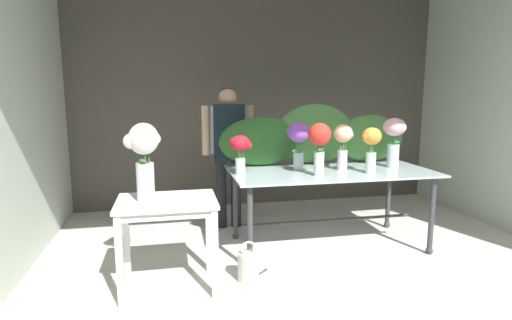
{
  "coord_description": "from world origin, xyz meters",
  "views": [
    {
      "loc": [
        -1.21,
        -2.19,
        1.57
      ],
      "look_at": [
        -0.47,
        1.35,
        0.96
      ],
      "focal_mm": 28.97,
      "sensor_mm": 36.0,
      "label": 1
    }
  ],
  "objects_px": {
    "vase_peach_carnations": "(343,142)",
    "vase_violet_peonies": "(299,139)",
    "vase_scarlet_dahlias": "(320,142)",
    "florist": "(228,142)",
    "vase_white_roses_tall": "(144,155)",
    "side_table_white": "(167,212)",
    "vase_blush_ranunculus": "(394,137)",
    "vase_crimson_freesia": "(240,149)",
    "vase_sunset_anemones": "(371,145)",
    "display_table_glass": "(329,180)",
    "watering_can": "(249,266)"
  },
  "relations": [
    {
      "from": "vase_sunset_anemones",
      "to": "side_table_white",
      "type": "bearing_deg",
      "value": -169.52
    },
    {
      "from": "vase_sunset_anemones",
      "to": "vase_violet_peonies",
      "type": "distance_m",
      "value": 0.69
    },
    {
      "from": "vase_peach_carnations",
      "to": "vase_violet_peonies",
      "type": "bearing_deg",
      "value": 167.05
    },
    {
      "from": "vase_sunset_anemones",
      "to": "vase_blush_ranunculus",
      "type": "xyz_separation_m",
      "value": [
        0.37,
        0.24,
        0.04
      ]
    },
    {
      "from": "watering_can",
      "to": "vase_white_roses_tall",
      "type": "bearing_deg",
      "value": 178.83
    },
    {
      "from": "side_table_white",
      "to": "vase_crimson_freesia",
      "type": "xyz_separation_m",
      "value": [
        0.68,
        0.55,
        0.4
      ]
    },
    {
      "from": "florist",
      "to": "watering_can",
      "type": "relative_size",
      "value": 4.56
    },
    {
      "from": "vase_scarlet_dahlias",
      "to": "vase_violet_peonies",
      "type": "xyz_separation_m",
      "value": [
        -0.1,
        0.33,
        -0.01
      ]
    },
    {
      "from": "vase_violet_peonies",
      "to": "watering_can",
      "type": "xyz_separation_m",
      "value": [
        -0.63,
        -0.68,
        -0.98
      ]
    },
    {
      "from": "display_table_glass",
      "to": "vase_blush_ranunculus",
      "type": "height_order",
      "value": "vase_blush_ranunculus"
    },
    {
      "from": "vase_scarlet_dahlias",
      "to": "vase_peach_carnations",
      "type": "bearing_deg",
      "value": 34.67
    },
    {
      "from": "vase_crimson_freesia",
      "to": "watering_can",
      "type": "xyz_separation_m",
      "value": [
        -0.03,
        -0.57,
        -0.9
      ]
    },
    {
      "from": "vase_sunset_anemones",
      "to": "watering_can",
      "type": "xyz_separation_m",
      "value": [
        -1.25,
        -0.37,
        -0.94
      ]
    },
    {
      "from": "side_table_white",
      "to": "vase_blush_ranunculus",
      "type": "height_order",
      "value": "vase_blush_ranunculus"
    },
    {
      "from": "display_table_glass",
      "to": "vase_white_roses_tall",
      "type": "xyz_separation_m",
      "value": [
        -1.74,
        -0.59,
        0.4
      ]
    },
    {
      "from": "florist",
      "to": "vase_white_roses_tall",
      "type": "xyz_separation_m",
      "value": [
        -0.84,
        -1.4,
        0.1
      ]
    },
    {
      "from": "vase_peach_carnations",
      "to": "vase_blush_ranunculus",
      "type": "bearing_deg",
      "value": 2.93
    },
    {
      "from": "vase_peach_carnations",
      "to": "vase_violet_peonies",
      "type": "height_order",
      "value": "vase_violet_peonies"
    },
    {
      "from": "vase_white_roses_tall",
      "to": "florist",
      "type": "bearing_deg",
      "value": 59.0
    },
    {
      "from": "vase_peach_carnations",
      "to": "vase_white_roses_tall",
      "type": "height_order",
      "value": "vase_white_roses_tall"
    },
    {
      "from": "display_table_glass",
      "to": "watering_can",
      "type": "height_order",
      "value": "display_table_glass"
    },
    {
      "from": "vase_white_roses_tall",
      "to": "side_table_white",
      "type": "bearing_deg",
      "value": -0.06
    },
    {
      "from": "watering_can",
      "to": "display_table_glass",
      "type": "bearing_deg",
      "value": 32.85
    },
    {
      "from": "florist",
      "to": "watering_can",
      "type": "distance_m",
      "value": 1.66
    },
    {
      "from": "vase_peach_carnations",
      "to": "vase_blush_ranunculus",
      "type": "relative_size",
      "value": 0.9
    },
    {
      "from": "display_table_glass",
      "to": "vase_blush_ranunculus",
      "type": "xyz_separation_m",
      "value": [
        0.68,
        0.0,
        0.42
      ]
    },
    {
      "from": "florist",
      "to": "vase_sunset_anemones",
      "type": "distance_m",
      "value": 1.61
    },
    {
      "from": "vase_sunset_anemones",
      "to": "vase_peach_carnations",
      "type": "height_order",
      "value": "vase_peach_carnations"
    },
    {
      "from": "vase_scarlet_dahlias",
      "to": "vase_blush_ranunculus",
      "type": "xyz_separation_m",
      "value": [
        0.89,
        0.26,
        -0.01
      ]
    },
    {
      "from": "vase_sunset_anemones",
      "to": "vase_peach_carnations",
      "type": "bearing_deg",
      "value": 132.38
    },
    {
      "from": "side_table_white",
      "to": "florist",
      "type": "relative_size",
      "value": 0.48
    },
    {
      "from": "side_table_white",
      "to": "vase_crimson_freesia",
      "type": "height_order",
      "value": "vase_crimson_freesia"
    },
    {
      "from": "vase_sunset_anemones",
      "to": "watering_can",
      "type": "relative_size",
      "value": 1.24
    },
    {
      "from": "florist",
      "to": "side_table_white",
      "type": "bearing_deg",
      "value": -116.05
    },
    {
      "from": "vase_crimson_freesia",
      "to": "vase_scarlet_dahlias",
      "type": "bearing_deg",
      "value": -17.08
    },
    {
      "from": "vase_crimson_freesia",
      "to": "watering_can",
      "type": "distance_m",
      "value": 1.07
    },
    {
      "from": "vase_white_roses_tall",
      "to": "vase_violet_peonies",
      "type": "bearing_deg",
      "value": 24.67
    },
    {
      "from": "vase_sunset_anemones",
      "to": "vase_white_roses_tall",
      "type": "xyz_separation_m",
      "value": [
        -2.06,
        -0.35,
        0.02
      ]
    },
    {
      "from": "florist",
      "to": "vase_sunset_anemones",
      "type": "bearing_deg",
      "value": -40.81
    },
    {
      "from": "display_table_glass",
      "to": "vase_white_roses_tall",
      "type": "height_order",
      "value": "vase_white_roses_tall"
    },
    {
      "from": "vase_crimson_freesia",
      "to": "vase_sunset_anemones",
      "type": "height_order",
      "value": "vase_sunset_anemones"
    },
    {
      "from": "side_table_white",
      "to": "watering_can",
      "type": "xyz_separation_m",
      "value": [
        0.65,
        -0.02,
        -0.5
      ]
    },
    {
      "from": "display_table_glass",
      "to": "vase_blush_ranunculus",
      "type": "bearing_deg",
      "value": 0.2
    },
    {
      "from": "side_table_white",
      "to": "vase_violet_peonies",
      "type": "xyz_separation_m",
      "value": [
        1.28,
        0.66,
        0.47
      ]
    },
    {
      "from": "florist",
      "to": "vase_white_roses_tall",
      "type": "height_order",
      "value": "florist"
    },
    {
      "from": "display_table_glass",
      "to": "vase_violet_peonies",
      "type": "height_order",
      "value": "vase_violet_peonies"
    },
    {
      "from": "vase_crimson_freesia",
      "to": "vase_peach_carnations",
      "type": "bearing_deg",
      "value": 0.67
    },
    {
      "from": "vase_blush_ranunculus",
      "to": "vase_violet_peonies",
      "type": "bearing_deg",
      "value": 176.0
    },
    {
      "from": "vase_scarlet_dahlias",
      "to": "vase_violet_peonies",
      "type": "bearing_deg",
      "value": 106.72
    },
    {
      "from": "vase_peach_carnations",
      "to": "watering_can",
      "type": "height_order",
      "value": "vase_peach_carnations"
    }
  ]
}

